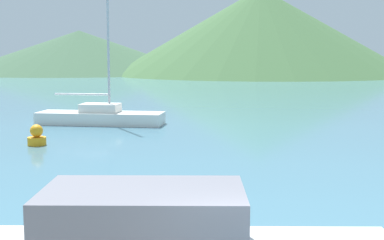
% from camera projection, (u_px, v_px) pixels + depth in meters
% --- Properties ---
extents(sailboat_inner, '(6.58, 2.95, 9.10)m').
position_uv_depth(sailboat_inner, '(101.00, 116.00, 26.99)').
color(sailboat_inner, white).
rests_on(sailboat_inner, ground_plane).
extents(buoy_marker, '(0.71, 0.71, 0.82)m').
position_uv_depth(buoy_marker, '(37.00, 137.00, 20.84)').
color(buoy_marker, orange).
rests_on(buoy_marker, ground_plane).
extents(hill_west, '(45.63, 45.63, 7.88)m').
position_uv_depth(hill_west, '(79.00, 52.00, 100.59)').
color(hill_west, '#38563D').
rests_on(hill_west, ground_plane).
extents(hill_central, '(51.58, 51.58, 14.77)m').
position_uv_depth(hill_central, '(260.00, 31.00, 92.50)').
color(hill_central, '#3D6038').
rests_on(hill_central, ground_plane).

